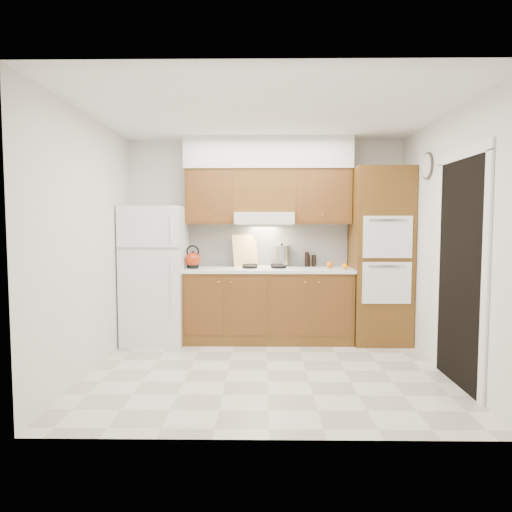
{
  "coord_description": "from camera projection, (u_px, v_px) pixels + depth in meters",
  "views": [
    {
      "loc": [
        -0.05,
        -4.59,
        1.52
      ],
      "look_at": [
        -0.12,
        0.45,
        1.15
      ],
      "focal_mm": 32.0,
      "sensor_mm": 36.0,
      "label": 1
    }
  ],
  "objects": [
    {
      "name": "wall_clock",
      "position": [
        427.0,
        166.0,
        5.06
      ],
      "size": [
        0.02,
        0.3,
        0.3
      ],
      "primitive_type": "cylinder",
      "rotation": [
        0.0,
        1.57,
        0.0
      ],
      "color": "#3F3833",
      "rests_on": "wall_right"
    },
    {
      "name": "wall_left",
      "position": [
        90.0,
        244.0,
        4.62
      ],
      "size": [
        0.02,
        3.0,
        2.6
      ],
      "primitive_type": "cube",
      "color": "silver",
      "rests_on": "floor"
    },
    {
      "name": "cutting_board",
      "position": [
        245.0,
        251.0,
        6.0
      ],
      "size": [
        0.35,
        0.24,
        0.44
      ],
      "primitive_type": "cube",
      "rotation": [
        -0.21,
        0.0,
        0.41
      ],
      "color": "tan",
      "rests_on": "countertop"
    },
    {
      "name": "stock_pot",
      "position": [
        282.0,
        255.0,
        5.99
      ],
      "size": [
        0.27,
        0.27,
        0.24
      ],
      "primitive_type": "cylinder",
      "rotation": [
        0.0,
        0.0,
        0.19
      ],
      "color": "#A8A9AD",
      "rests_on": "cooktop"
    },
    {
      "name": "upper_cab_right",
      "position": [
        321.0,
        197.0,
        5.88
      ],
      "size": [
        0.73,
        0.33,
        0.7
      ],
      "primitive_type": "cube",
      "color": "brown",
      "rests_on": "wall_back"
    },
    {
      "name": "cooktop",
      "position": [
        264.0,
        268.0,
        5.83
      ],
      "size": [
        0.74,
        0.5,
        0.01
      ],
      "primitive_type": "cube",
      "color": "white",
      "rests_on": "countertop"
    },
    {
      "name": "doorway",
      "position": [
        460.0,
        273.0,
        4.24
      ],
      "size": [
        0.02,
        0.9,
        2.1
      ],
      "primitive_type": "cube",
      "color": "black",
      "rests_on": "floor"
    },
    {
      "name": "upper_cab_over_hood",
      "position": [
        264.0,
        191.0,
        5.88
      ],
      "size": [
        0.75,
        0.33,
        0.55
      ],
      "primitive_type": "cube",
      "color": "brown",
      "rests_on": "range_hood"
    },
    {
      "name": "oven_cabinet",
      "position": [
        380.0,
        256.0,
        5.76
      ],
      "size": [
        0.7,
        0.65,
        2.2
      ],
      "primitive_type": "cube",
      "color": "brown",
      "rests_on": "floor"
    },
    {
      "name": "kettle",
      "position": [
        193.0,
        260.0,
        5.77
      ],
      "size": [
        0.24,
        0.24,
        0.19
      ],
      "primitive_type": "sphere",
      "rotation": [
        0.0,
        0.0,
        0.28
      ],
      "color": "#98240B",
      "rests_on": "countertop"
    },
    {
      "name": "condiment_b",
      "position": [
        308.0,
        261.0,
        6.01
      ],
      "size": [
        0.06,
        0.06,
        0.16
      ],
      "primitive_type": "cylinder",
      "rotation": [
        0.0,
        0.0,
        0.17
      ],
      "color": "black",
      "rests_on": "countertop"
    },
    {
      "name": "condiment_c",
      "position": [
        314.0,
        261.0,
        6.03
      ],
      "size": [
        0.06,
        0.06,
        0.16
      ],
      "primitive_type": "cylinder",
      "rotation": [
        0.0,
        0.0,
        0.07
      ],
      "color": "black",
      "rests_on": "countertop"
    },
    {
      "name": "condiment_a",
      "position": [
        307.0,
        259.0,
        6.0
      ],
      "size": [
        0.06,
        0.06,
        0.19
      ],
      "primitive_type": "cylinder",
      "rotation": [
        0.0,
        0.0,
        0.1
      ],
      "color": "black",
      "rests_on": "countertop"
    },
    {
      "name": "wall_right",
      "position": [
        446.0,
        245.0,
        4.57
      ],
      "size": [
        0.02,
        3.0,
        2.6
      ],
      "primitive_type": "cube",
      "color": "silver",
      "rests_on": "floor"
    },
    {
      "name": "floor",
      "position": [
        267.0,
        371.0,
        4.69
      ],
      "size": [
        3.6,
        3.6,
        0.0
      ],
      "primitive_type": "plane",
      "color": "beige",
      "rests_on": "ground"
    },
    {
      "name": "upper_cab_left",
      "position": [
        211.0,
        197.0,
        5.89
      ],
      "size": [
        0.63,
        0.33,
        0.7
      ],
      "primitive_type": "cube",
      "color": "brown",
      "rests_on": "wall_back"
    },
    {
      "name": "countertop",
      "position": [
        268.0,
        270.0,
        5.81
      ],
      "size": [
        2.13,
        0.62,
        0.04
      ],
      "primitive_type": "cube",
      "color": "white",
      "rests_on": "base_cabinets"
    },
    {
      "name": "wall_back",
      "position": [
        266.0,
        239.0,
        6.09
      ],
      "size": [
        3.6,
        0.02,
        2.6
      ],
      "primitive_type": "cube",
      "color": "silver",
      "rests_on": "floor"
    },
    {
      "name": "backsplash",
      "position": [
        268.0,
        245.0,
        6.08
      ],
      "size": [
        2.11,
        0.03,
        0.56
      ],
      "primitive_type": "cube",
      "color": "white",
      "rests_on": "countertop"
    },
    {
      "name": "base_cabinets",
      "position": [
        268.0,
        306.0,
        5.85
      ],
      "size": [
        2.11,
        0.6,
        0.9
      ],
      "primitive_type": "cube",
      "color": "brown",
      "rests_on": "floor"
    },
    {
      "name": "soffit",
      "position": [
        268.0,
        154.0,
        5.83
      ],
      "size": [
        2.13,
        0.36,
        0.4
      ],
      "primitive_type": "cube",
      "color": "silver",
      "rests_on": "wall_back"
    },
    {
      "name": "orange_far",
      "position": [
        330.0,
        265.0,
        5.82
      ],
      "size": [
        0.09,
        0.09,
        0.08
      ],
      "primitive_type": "sphere",
      "rotation": [
        0.0,
        0.0,
        0.03
      ],
      "color": "orange",
      "rests_on": "countertop"
    },
    {
      "name": "range_hood",
      "position": [
        264.0,
        218.0,
        5.85
      ],
      "size": [
        0.75,
        0.45,
        0.15
      ],
      "primitive_type": "cube",
      "color": "silver",
      "rests_on": "wall_back"
    },
    {
      "name": "ceiling",
      "position": [
        267.0,
        113.0,
        4.5
      ],
      "size": [
        3.6,
        3.6,
        0.0
      ],
      "primitive_type": "plane",
      "color": "white",
      "rests_on": "wall_back"
    },
    {
      "name": "fridge",
      "position": [
        156.0,
        275.0,
        5.78
      ],
      "size": [
        0.75,
        0.72,
        1.72
      ],
      "primitive_type": "cube",
      "color": "white",
      "rests_on": "floor"
    },
    {
      "name": "orange_near",
      "position": [
        345.0,
        266.0,
        5.66
      ],
      "size": [
        0.08,
        0.08,
        0.08
      ],
      "primitive_type": "sphere",
      "rotation": [
        0.0,
        0.0,
        0.1
      ],
      "color": "orange",
      "rests_on": "countertop"
    }
  ]
}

